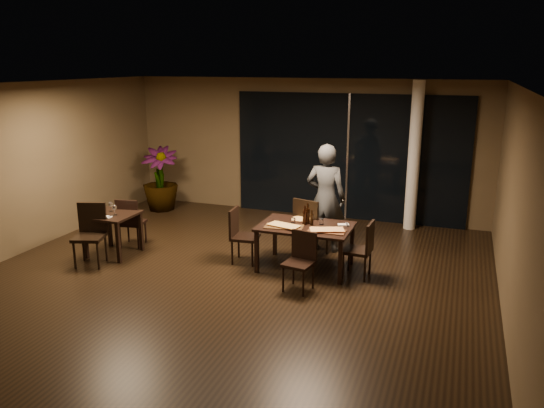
{
  "coord_description": "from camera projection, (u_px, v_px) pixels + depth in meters",
  "views": [
    {
      "loc": [
        3.3,
        -7.15,
        3.33
      ],
      "look_at": [
        0.4,
        0.83,
        1.05
      ],
      "focal_mm": 35.0,
      "sensor_mm": 36.0,
      "label": 1
    }
  ],
  "objects": [
    {
      "name": "main_table",
      "position": [
        306.0,
        230.0,
        8.66
      ],
      "size": [
        1.5,
        1.0,
        0.75
      ],
      "color": "black",
      "rests_on": "ground"
    },
    {
      "name": "chair_side_far",
      "position": [
        130.0,
        220.0,
        9.75
      ],
      "size": [
        0.5,
        0.5,
        0.92
      ],
      "rotation": [
        0.0,
        0.0,
        3.32
      ],
      "color": "black",
      "rests_on": "ground"
    },
    {
      "name": "bottle_b",
      "position": [
        312.0,
        218.0,
        8.62
      ],
      "size": [
        0.06,
        0.06,
        0.26
      ],
      "primitive_type": null,
      "color": "black",
      "rests_on": "main_table"
    },
    {
      "name": "ground",
      "position": [
        230.0,
        278.0,
        8.44
      ],
      "size": [
        8.0,
        8.0,
        0.0
      ],
      "primitive_type": "plane",
      "color": "black",
      "rests_on": "ground"
    },
    {
      "name": "side_napkin",
      "position": [
        106.0,
        217.0,
        9.09
      ],
      "size": [
        0.19,
        0.13,
        0.01
      ],
      "primitive_type": "cube",
      "rotation": [
        0.0,
        0.0,
        -0.11
      ],
      "color": "white",
      "rests_on": "side_table"
    },
    {
      "name": "wine_glass_b",
      "position": [
        115.0,
        210.0,
        9.21
      ],
      "size": [
        0.08,
        0.08,
        0.18
      ],
      "primitive_type": null,
      "color": "white",
      "rests_on": "side_table"
    },
    {
      "name": "tumbler_left",
      "position": [
        293.0,
        220.0,
        8.78
      ],
      "size": [
        0.07,
        0.07,
        0.08
      ],
      "primitive_type": "cylinder",
      "color": "white",
      "rests_on": "main_table"
    },
    {
      "name": "window_panel",
      "position": [
        348.0,
        157.0,
        11.36
      ],
      "size": [
        5.0,
        0.06,
        2.7
      ],
      "primitive_type": "cube",
      "color": "black",
      "rests_on": "ground"
    },
    {
      "name": "bottle_a",
      "position": [
        305.0,
        215.0,
        8.65
      ],
      "size": [
        0.07,
        0.07,
        0.32
      ],
      "primitive_type": null,
      "color": "black",
      "rests_on": "main_table"
    },
    {
      "name": "chair_main_left",
      "position": [
        240.0,
        232.0,
        9.01
      ],
      "size": [
        0.47,
        0.47,
        0.94
      ],
      "rotation": [
        0.0,
        0.0,
        1.66
      ],
      "color": "black",
      "rests_on": "ground"
    },
    {
      "name": "column",
      "position": [
        414.0,
        157.0,
        10.57
      ],
      "size": [
        0.24,
        0.24,
        3.0
      ],
      "primitive_type": "cylinder",
      "color": "white",
      "rests_on": "ground"
    },
    {
      "name": "oblong_pizza_left",
      "position": [
        284.0,
        226.0,
        8.55
      ],
      "size": [
        0.54,
        0.34,
        0.02
      ],
      "primitive_type": null,
      "rotation": [
        0.0,
        0.0,
        -0.24
      ],
      "color": "maroon",
      "rests_on": "pizza_board_left"
    },
    {
      "name": "side_table",
      "position": [
        113.0,
        221.0,
        9.34
      ],
      "size": [
        0.8,
        0.8,
        0.75
      ],
      "color": "black",
      "rests_on": "ground"
    },
    {
      "name": "diner",
      "position": [
        326.0,
        198.0,
        9.45
      ],
      "size": [
        0.67,
        0.45,
        1.96
      ],
      "primitive_type": "imported",
      "rotation": [
        0.0,
        0.0,
        3.13
      ],
      "color": "#313437",
      "rests_on": "ground"
    },
    {
      "name": "napkin_far",
      "position": [
        343.0,
        225.0,
        8.66
      ],
      "size": [
        0.2,
        0.16,
        0.01
      ],
      "primitive_type": "cube",
      "rotation": [
        0.0,
        0.0,
        0.36
      ],
      "color": "white",
      "rests_on": "main_table"
    },
    {
      "name": "wall_front",
      "position": [
        25.0,
        291.0,
        4.38
      ],
      "size": [
        8.0,
        0.1,
        3.0
      ],
      "primitive_type": "cube",
      "color": "brown",
      "rests_on": "ground"
    },
    {
      "name": "pizza_board_right",
      "position": [
        327.0,
        231.0,
        8.33
      ],
      "size": [
        0.59,
        0.3,
        0.01
      ],
      "primitive_type": "cube",
      "rotation": [
        0.0,
        0.0,
        0.01
      ],
      "color": "#432615",
      "rests_on": "main_table"
    },
    {
      "name": "potted_plant",
      "position": [
        160.0,
        179.0,
        12.17
      ],
      "size": [
        1.04,
        1.04,
        1.46
      ],
      "primitive_type": "imported",
      "rotation": [
        0.0,
        0.0,
        0.39
      ],
      "color": "#214F1A",
      "rests_on": "ground"
    },
    {
      "name": "ceiling",
      "position": [
        226.0,
        84.0,
        7.66
      ],
      "size": [
        8.0,
        8.0,
        0.04
      ],
      "primitive_type": "cube",
      "color": "silver",
      "rests_on": "wall_back"
    },
    {
      "name": "bottle_c",
      "position": [
        308.0,
        213.0,
        8.69
      ],
      "size": [
        0.08,
        0.08,
        0.35
      ],
      "primitive_type": null,
      "color": "black",
      "rests_on": "main_table"
    },
    {
      "name": "chair_main_near",
      "position": [
        301.0,
        258.0,
        7.94
      ],
      "size": [
        0.47,
        0.47,
        0.88
      ],
      "rotation": [
        0.0,
        0.0,
        -0.17
      ],
      "color": "black",
      "rests_on": "ground"
    },
    {
      "name": "wall_right",
      "position": [
        520.0,
        211.0,
        6.72
      ],
      "size": [
        0.1,
        8.0,
        3.0
      ],
      "primitive_type": "cube",
      "color": "brown",
      "rests_on": "ground"
    },
    {
      "name": "pizza_board_left",
      "position": [
        284.0,
        227.0,
        8.55
      ],
      "size": [
        0.65,
        0.39,
        0.01
      ],
      "primitive_type": "cube",
      "rotation": [
        0.0,
        0.0,
        0.14
      ],
      "color": "#452C16",
      "rests_on": "main_table"
    },
    {
      "name": "round_pizza",
      "position": [
        301.0,
        219.0,
        8.96
      ],
      "size": [
        0.33,
        0.33,
        0.01
      ],
      "primitive_type": "cylinder",
      "color": "#A72212",
      "rests_on": "main_table"
    },
    {
      "name": "tumbler_right",
      "position": [
        321.0,
        222.0,
        8.69
      ],
      "size": [
        0.08,
        0.08,
        0.1
      ],
      "primitive_type": "cylinder",
      "color": "white",
      "rests_on": "main_table"
    },
    {
      "name": "wine_glass_a",
      "position": [
        111.0,
        207.0,
        9.43
      ],
      "size": [
        0.07,
        0.07,
        0.17
      ],
      "primitive_type": null,
      "color": "white",
      "rests_on": "side_table"
    },
    {
      "name": "napkin_near",
      "position": [
        336.0,
        231.0,
        8.34
      ],
      "size": [
        0.19,
        0.12,
        0.01
      ],
      "primitive_type": "cube",
      "rotation": [
        0.0,
        0.0,
        0.14
      ],
      "color": "white",
      "rests_on": "main_table"
    },
    {
      "name": "chair_main_right",
      "position": [
        363.0,
        247.0,
        8.35
      ],
      "size": [
        0.45,
        0.45,
        0.92
      ],
      "rotation": [
        0.0,
        0.0,
        -1.63
      ],
      "color": "black",
      "rests_on": "ground"
    },
    {
      "name": "wall_left",
      "position": [
        20.0,
        169.0,
        9.39
      ],
      "size": [
        0.1,
        8.0,
        3.0
      ],
      "primitive_type": "cube",
      "color": "brown",
      "rests_on": "ground"
    },
    {
      "name": "wall_back",
      "position": [
        304.0,
        147.0,
        11.73
      ],
      "size": [
        8.0,
        0.1,
        3.0
      ],
      "primitive_type": "cube",
      "color": "brown",
      "rests_on": "ground"
    },
    {
      "name": "chair_main_far",
      "position": [
        309.0,
        225.0,
        9.21
      ],
      "size": [
        0.6,
        0.6,
        1.06
      ],
      "rotation": [
        0.0,
        0.0,
        2.88
      ],
      "color": "black",
      "rests_on": "ground"
    },
    {
      "name": "oblong_pizza_right",
      "position": [
        327.0,
        230.0,
        8.33
      ],
      "size": [
        0.56,
        0.4,
        0.02
      ],
      "primitive_type": null,
      "rotation": [
        0.0,
        0.0,
        0.36
      ],
      "color": "maroon",
      "rests_on": "pizza_board_right"
    },
    {
      "name": "chair_side_near",
      "position": [
        91.0,
        231.0,
        8.93
      ],
      "size": [
        0.61,
        0.61,
        1.04
      ],
      "rotation": [
        0.0,
        0.0,
        0.32
      ],
      "color": "black",
      "rests_on": "ground"
    }
  ]
}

